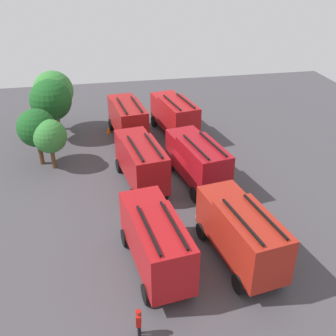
% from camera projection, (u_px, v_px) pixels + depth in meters
% --- Properties ---
extents(ground_plane, '(55.77, 55.77, 0.00)m').
position_uv_depth(ground_plane, '(168.00, 183.00, 31.94)').
color(ground_plane, '#423F44').
extents(fire_truck_0, '(7.50, 3.68, 3.88)m').
position_uv_depth(fire_truck_0, '(241.00, 231.00, 23.14)').
color(fire_truck_0, '#A02116').
rests_on(fire_truck_0, ground).
extents(fire_truck_1, '(7.53, 3.81, 3.88)m').
position_uv_depth(fire_truck_1, '(197.00, 159.00, 30.95)').
color(fire_truck_1, maroon).
rests_on(fire_truck_1, ground).
extents(fire_truck_2, '(7.52, 3.77, 3.88)m').
position_uv_depth(fire_truck_2, '(174.00, 114.00, 39.16)').
color(fire_truck_2, '#A71517').
rests_on(fire_truck_2, ground).
extents(fire_truck_3, '(7.46, 3.52, 3.88)m').
position_uv_depth(fire_truck_3, '(155.00, 239.00, 22.51)').
color(fire_truck_3, '#A71317').
rests_on(fire_truck_3, ground).
extents(fire_truck_4, '(7.48, 3.59, 3.88)m').
position_uv_depth(fire_truck_4, '(141.00, 160.00, 30.77)').
color(fire_truck_4, maroon).
rests_on(fire_truck_4, ground).
extents(fire_truck_5, '(7.43, 3.43, 3.88)m').
position_uv_depth(fire_truck_5, '(127.00, 118.00, 38.39)').
color(fire_truck_5, maroon).
rests_on(fire_truck_5, ground).
extents(firefighter_0, '(0.45, 0.31, 1.65)m').
position_uv_depth(firefighter_0, '(139.00, 322.00, 19.08)').
color(firefighter_0, black).
rests_on(firefighter_0, ground).
extents(firefighter_1, '(0.44, 0.28, 1.73)m').
position_uv_depth(firefighter_1, '(172.00, 105.00, 44.82)').
color(firefighter_1, black).
rests_on(firefighter_1, ground).
extents(tree_0, '(2.80, 2.80, 4.34)m').
position_uv_depth(tree_0, '(50.00, 136.00, 32.79)').
color(tree_0, brown).
rests_on(tree_0, ground).
extents(tree_1, '(3.20, 3.20, 4.97)m').
position_uv_depth(tree_1, '(36.00, 128.00, 33.23)').
color(tree_1, brown).
rests_on(tree_1, ground).
extents(tree_2, '(3.86, 3.86, 5.98)m').
position_uv_depth(tree_2, '(51.00, 100.00, 37.16)').
color(tree_2, brown).
rests_on(tree_2, ground).
extents(tree_3, '(3.90, 3.90, 6.05)m').
position_uv_depth(tree_3, '(53.00, 91.00, 39.36)').
color(tree_3, brown).
rests_on(tree_3, ground).
extents(traffic_cone_0, '(0.48, 0.48, 0.68)m').
position_uv_depth(traffic_cone_0, '(109.00, 130.00, 40.33)').
color(traffic_cone_0, '#F2600C').
rests_on(traffic_cone_0, ground).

